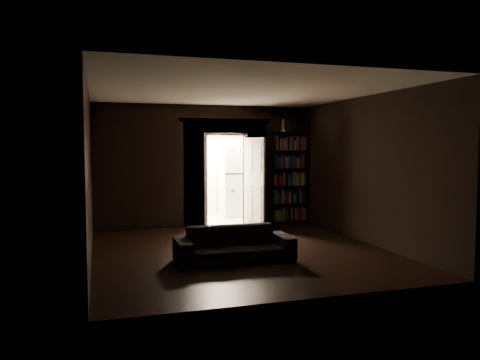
% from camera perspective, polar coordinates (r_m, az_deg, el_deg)
% --- Properties ---
extents(ground, '(5.50, 5.50, 0.00)m').
position_cam_1_polar(ground, '(8.35, -0.04, -8.64)').
color(ground, black).
rests_on(ground, ground).
extents(room_walls, '(5.02, 5.61, 2.84)m').
position_cam_1_polar(room_walls, '(9.18, -2.05, 3.09)').
color(room_walls, black).
rests_on(room_walls, ground).
extents(kitchen_alcove, '(2.20, 1.80, 2.60)m').
position_cam_1_polar(kitchen_alcove, '(12.03, -3.15, 1.05)').
color(kitchen_alcove, beige).
rests_on(kitchen_alcove, ground).
extents(sofa, '(1.90, 0.83, 0.73)m').
position_cam_1_polar(sofa, '(7.56, -0.71, -7.16)').
color(sofa, black).
rests_on(sofa, ground).
extents(bookshelf, '(0.95, 0.57, 2.20)m').
position_cam_1_polar(bookshelf, '(11.29, 5.84, 0.28)').
color(bookshelf, black).
rests_on(bookshelf, ground).
extents(refrigerator, '(0.87, 0.82, 1.65)m').
position_cam_1_polar(refrigerator, '(12.36, -0.62, -0.65)').
color(refrigerator, white).
rests_on(refrigerator, ground).
extents(door, '(0.22, 0.84, 2.05)m').
position_cam_1_polar(door, '(10.70, 1.76, -0.30)').
color(door, white).
rests_on(door, ground).
extents(figurine, '(0.12, 0.12, 0.29)m').
position_cam_1_polar(figurine, '(11.16, 5.26, 6.65)').
color(figurine, silver).
rests_on(figurine, bookshelf).
extents(bottles, '(0.60, 0.33, 0.25)m').
position_cam_1_polar(bottles, '(12.30, -0.12, 3.76)').
color(bottles, black).
rests_on(bottles, refrigerator).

